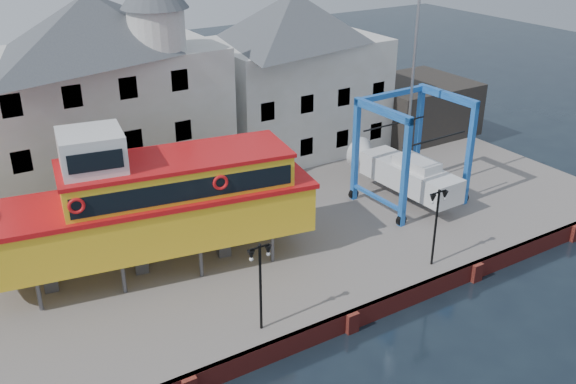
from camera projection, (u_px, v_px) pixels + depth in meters
ground at (351, 331)px, 29.28m from camera, size 140.00×140.00×0.00m
hardstanding at (237, 226)px, 37.52m from camera, size 44.00×22.00×1.00m
quay_wall at (350, 321)px, 29.15m from camera, size 44.00×0.47×1.00m
building_white_main at (102, 94)px, 37.96m from camera, size 14.00×8.30×14.00m
building_white_right at (294, 73)px, 45.41m from camera, size 12.00×8.00×11.20m
shed_dark at (415, 106)px, 50.21m from camera, size 8.00×7.00×4.00m
lamp_post_left at (260, 265)px, 26.51m from camera, size 1.12×0.32×4.20m
lamp_post_right at (437, 208)px, 31.32m from camera, size 1.12×0.32×4.20m
tour_boat at (136, 207)px, 30.50m from camera, size 17.94×7.03×7.61m
travel_lift at (402, 166)px, 39.07m from camera, size 5.96×8.29×12.43m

